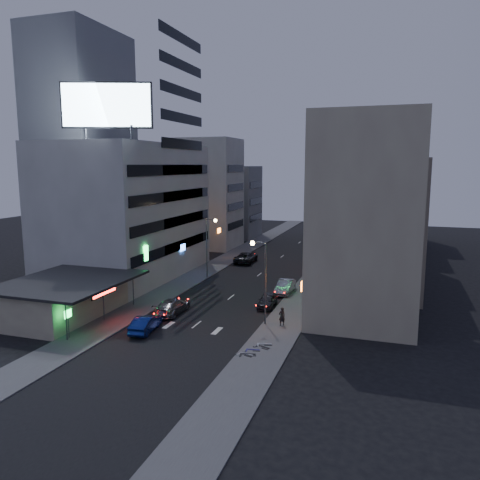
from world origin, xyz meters
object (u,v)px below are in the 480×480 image
at_px(road_car_blue, 145,324).
at_px(scooter_silver_a, 254,349).
at_px(parked_car_left, 246,257).
at_px(scooter_silver_b, 272,337).
at_px(parked_car_right_far, 314,255).
at_px(scooter_black_a, 256,347).
at_px(parked_car_right_mid, 285,287).
at_px(road_car_silver, 172,306).
at_px(scooter_blue, 261,344).
at_px(person, 282,316).
at_px(scooter_black_b, 271,342).
at_px(parked_car_right_near, 267,301).

height_order(road_car_blue, scooter_silver_a, road_car_blue).
xyz_separation_m(parked_car_left, scooter_silver_b, (12.49, -31.96, -0.13)).
height_order(parked_car_right_far, scooter_black_a, parked_car_right_far).
height_order(parked_car_right_mid, scooter_silver_b, parked_car_right_mid).
xyz_separation_m(road_car_silver, scooter_silver_a, (11.23, -7.93, -0.09)).
distance_m(scooter_silver_a, scooter_blue, 1.31).
distance_m(person, scooter_black_b, 5.82).
bearing_deg(scooter_silver_a, person, 11.67).
xyz_separation_m(parked_car_left, person, (12.21, -27.20, 0.18)).
relative_size(parked_car_left, scooter_black_a, 3.13).
bearing_deg(scooter_black_a, road_car_blue, 67.14).
bearing_deg(parked_car_left, scooter_black_b, 109.05).
xyz_separation_m(parked_car_right_mid, scooter_black_b, (2.75, -17.38, -0.13)).
xyz_separation_m(road_car_silver, person, (11.70, -0.30, 0.22)).
height_order(parked_car_right_mid, person, person).
relative_size(parked_car_right_mid, scooter_blue, 2.81).
xyz_separation_m(road_car_silver, scooter_black_a, (11.29, -7.59, -0.08)).
bearing_deg(parked_car_right_mid, person, -78.52).
xyz_separation_m(person, scooter_blue, (-0.30, -6.34, -0.35)).
bearing_deg(parked_car_left, parked_car_right_far, -153.62).
height_order(parked_car_right_near, parked_car_left, parked_car_left).
xyz_separation_m(road_car_blue, scooter_black_a, (11.23, -2.03, -0.05)).
xyz_separation_m(parked_car_right_far, scooter_silver_a, (1.91, -40.12, -0.12)).
relative_size(scooter_silver_a, scooter_silver_b, 1.00).
bearing_deg(parked_car_right_near, scooter_silver_a, -82.69).
bearing_deg(scooter_blue, person, -9.92).
bearing_deg(road_car_silver, parked_car_right_far, -106.64).
distance_m(parked_car_right_near, scooter_black_b, 11.90).
distance_m(parked_car_right_mid, person, 11.82).
relative_size(road_car_blue, scooter_blue, 2.62).
xyz_separation_m(parked_car_right_mid, road_car_silver, (-9.37, -11.29, -0.02)).
height_order(parked_car_right_far, scooter_silver_b, parked_car_right_far).
relative_size(person, scooter_silver_a, 0.94).
bearing_deg(scooter_silver_b, parked_car_right_near, 4.71).
height_order(road_car_silver, scooter_silver_b, road_car_silver).
bearing_deg(scooter_black_a, parked_car_right_near, -1.56).
bearing_deg(scooter_silver_b, scooter_black_b, 175.29).
xyz_separation_m(parked_car_right_far, scooter_black_b, (2.79, -38.29, -0.14)).
distance_m(parked_car_right_near, parked_car_left, 23.49).
bearing_deg(parked_car_right_near, parked_car_left, 110.04).
distance_m(road_car_blue, scooter_black_a, 11.41).
bearing_deg(road_car_silver, parked_car_right_mid, -130.17).
relative_size(parked_car_right_far, road_car_silver, 1.04).
relative_size(road_car_blue, road_car_silver, 0.84).
bearing_deg(parked_car_right_near, road_car_silver, -151.97).
bearing_deg(scooter_black_a, road_car_silver, 43.48).
bearing_deg(scooter_black_b, parked_car_right_far, 24.72).
relative_size(person, scooter_blue, 1.02).
relative_size(parked_car_right_mid, parked_car_right_far, 0.86).
distance_m(scooter_silver_a, scooter_silver_b, 2.96).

